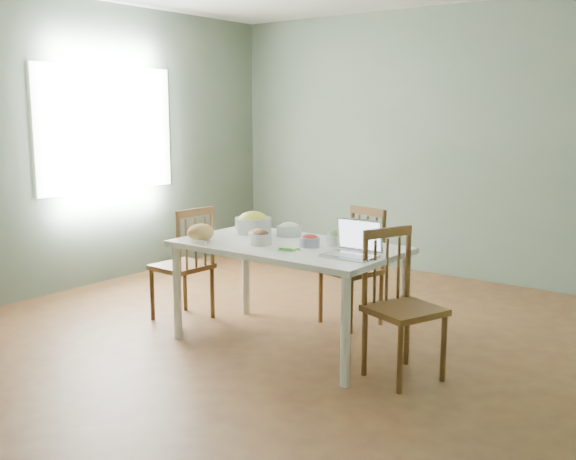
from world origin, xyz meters
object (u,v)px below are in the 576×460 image
Objects in this scene: chair_left at (182,263)px; bread_boule at (201,232)px; chair_right at (405,306)px; dining_table at (288,295)px; chair_far at (351,267)px; laptop at (350,239)px; bowl_squash at (253,223)px.

chair_left reaches higher than bread_boule.
bread_boule is at bearing 119.25° from chair_right.
dining_table is at bearing 26.79° from bread_boule.
chair_far is 0.98× the size of chair_right.
chair_far reaches higher than bread_boule.
chair_far is at bearing 118.78° from laptop.
bread_boule is at bearing 64.46° from chair_left.
dining_table is at bearing 167.65° from laptop.
chair_left reaches higher than dining_table.
dining_table is 0.70m from chair_far.
chair_right is at bearing -3.26° from dining_table.
dining_table is at bearing 107.26° from chair_right.
laptop is at bearing 117.68° from chair_right.
chair_left is 2.01m from chair_right.
dining_table is 1.73× the size of chair_far.
laptop is (-0.38, -0.05, 0.39)m from chair_right.
chair_left reaches higher than bowl_squash.
chair_left is at bearing 175.33° from laptop.
chair_right reaches higher than dining_table.
chair_far is 0.85m from bowl_squash.
dining_table is 1.72× the size of chair_left.
chair_right is 3.37× the size of bowl_squash.
chair_left is (-1.15, -0.72, 0.00)m from chair_far.
chair_left is at bearing -178.15° from dining_table.
bread_boule is (0.48, -0.26, 0.34)m from chair_left.
chair_far is at bearing 55.51° from bread_boule.
laptop reaches higher than bowl_squash.
bread_boule is 0.48m from bowl_squash.
laptop is (1.63, -0.07, 0.40)m from chair_left.
bowl_squash is (-0.57, -0.51, 0.37)m from chair_far.
chair_far is 3.29× the size of bowl_squash.
chair_left is at bearing -133.68° from chair_far.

